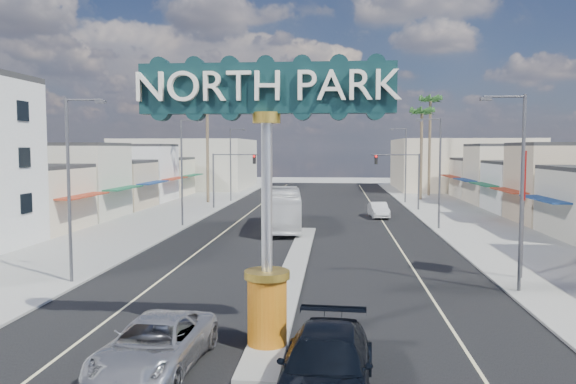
% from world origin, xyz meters
% --- Properties ---
extents(ground, '(160.00, 160.00, 0.00)m').
position_xyz_m(ground, '(0.00, 30.00, 0.00)').
color(ground, gray).
rests_on(ground, ground).
extents(road, '(20.00, 120.00, 0.01)m').
position_xyz_m(road, '(0.00, 30.00, 0.01)').
color(road, black).
rests_on(road, ground).
extents(median_island, '(1.30, 30.00, 0.16)m').
position_xyz_m(median_island, '(0.00, 14.00, 0.08)').
color(median_island, gray).
rests_on(median_island, ground).
extents(sidewalk_left, '(8.00, 120.00, 0.12)m').
position_xyz_m(sidewalk_left, '(-14.00, 30.00, 0.06)').
color(sidewalk_left, gray).
rests_on(sidewalk_left, ground).
extents(sidewalk_right, '(8.00, 120.00, 0.12)m').
position_xyz_m(sidewalk_right, '(14.00, 30.00, 0.06)').
color(sidewalk_right, gray).
rests_on(sidewalk_right, ground).
extents(storefront_row_left, '(12.00, 42.00, 6.00)m').
position_xyz_m(storefront_row_left, '(-24.00, 43.00, 3.00)').
color(storefront_row_left, beige).
rests_on(storefront_row_left, ground).
extents(storefront_row_right, '(12.00, 42.00, 6.00)m').
position_xyz_m(storefront_row_right, '(24.00, 43.00, 3.00)').
color(storefront_row_right, '#B7B29E').
rests_on(storefront_row_right, ground).
extents(backdrop_far_left, '(20.00, 20.00, 8.00)m').
position_xyz_m(backdrop_far_left, '(-22.00, 75.00, 4.00)').
color(backdrop_far_left, '#B7B29E').
rests_on(backdrop_far_left, ground).
extents(backdrop_far_right, '(20.00, 20.00, 8.00)m').
position_xyz_m(backdrop_far_right, '(22.00, 75.00, 4.00)').
color(backdrop_far_right, beige).
rests_on(backdrop_far_right, ground).
extents(gateway_sign, '(8.20, 1.50, 9.15)m').
position_xyz_m(gateway_sign, '(0.00, 1.98, 5.93)').
color(gateway_sign, '#CA5F0F').
rests_on(gateway_sign, median_island).
extents(traffic_signal_left, '(5.09, 0.45, 6.00)m').
position_xyz_m(traffic_signal_left, '(-9.18, 43.99, 4.27)').
color(traffic_signal_left, '#47474C').
rests_on(traffic_signal_left, ground).
extents(traffic_signal_right, '(5.09, 0.45, 6.00)m').
position_xyz_m(traffic_signal_right, '(9.18, 43.99, 4.27)').
color(traffic_signal_right, '#47474C').
rests_on(traffic_signal_right, ground).
extents(streetlight_l_near, '(2.03, 0.22, 9.00)m').
position_xyz_m(streetlight_l_near, '(-10.43, 10.00, 5.07)').
color(streetlight_l_near, '#47474C').
rests_on(streetlight_l_near, ground).
extents(streetlight_l_mid, '(2.03, 0.22, 9.00)m').
position_xyz_m(streetlight_l_mid, '(-10.43, 30.00, 5.07)').
color(streetlight_l_mid, '#47474C').
rests_on(streetlight_l_mid, ground).
extents(streetlight_l_far, '(2.03, 0.22, 9.00)m').
position_xyz_m(streetlight_l_far, '(-10.43, 52.00, 5.07)').
color(streetlight_l_far, '#47474C').
rests_on(streetlight_l_far, ground).
extents(streetlight_r_near, '(2.03, 0.22, 9.00)m').
position_xyz_m(streetlight_r_near, '(10.43, 10.00, 5.07)').
color(streetlight_r_near, '#47474C').
rests_on(streetlight_r_near, ground).
extents(streetlight_r_mid, '(2.03, 0.22, 9.00)m').
position_xyz_m(streetlight_r_mid, '(10.43, 30.00, 5.07)').
color(streetlight_r_mid, '#47474C').
rests_on(streetlight_r_mid, ground).
extents(streetlight_r_far, '(2.03, 0.22, 9.00)m').
position_xyz_m(streetlight_r_far, '(10.43, 52.00, 5.07)').
color(streetlight_r_far, '#47474C').
rests_on(streetlight_r_far, ground).
extents(palm_left_far, '(2.60, 2.60, 13.10)m').
position_xyz_m(palm_left_far, '(-13.00, 50.00, 11.50)').
color(palm_left_far, brown).
rests_on(palm_left_far, ground).
extents(palm_right_mid, '(2.60, 2.60, 12.10)m').
position_xyz_m(palm_right_mid, '(13.00, 56.00, 10.60)').
color(palm_right_mid, brown).
rests_on(palm_right_mid, ground).
extents(palm_right_far, '(2.60, 2.60, 14.10)m').
position_xyz_m(palm_right_far, '(15.00, 62.00, 12.39)').
color(palm_right_far, brown).
rests_on(palm_right_far, ground).
extents(suv_left, '(2.90, 5.72, 1.55)m').
position_xyz_m(suv_left, '(-3.11, -0.10, 0.78)').
color(suv_left, '#B2B2B7').
rests_on(suv_left, ground).
extents(suv_right, '(2.81, 6.15, 1.74)m').
position_xyz_m(suv_right, '(2.00, -1.59, 0.87)').
color(suv_right, black).
rests_on(suv_right, ground).
extents(car_parked_right, '(1.93, 4.55, 1.46)m').
position_xyz_m(car_parked_right, '(6.33, 37.60, 0.73)').
color(car_parked_right, silver).
rests_on(car_parked_right, ground).
extents(city_bus, '(3.67, 12.00, 3.29)m').
position_xyz_m(city_bus, '(-2.00, 29.41, 1.65)').
color(city_bus, silver).
rests_on(city_bus, ground).
extents(bank_pylon_sign, '(0.85, 1.97, 6.36)m').
position_xyz_m(bank_pylon_sign, '(11.50, 12.68, 4.93)').
color(bank_pylon_sign, '#47474C').
rests_on(bank_pylon_sign, sidewalk_right).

